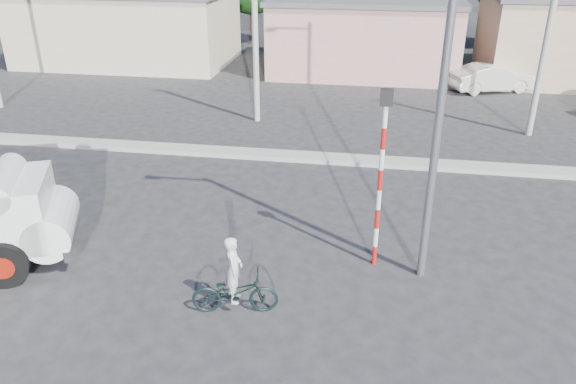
% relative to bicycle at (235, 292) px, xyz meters
% --- Properties ---
extents(ground_plane, '(120.00, 120.00, 0.00)m').
position_rel_bicycle_xyz_m(ground_plane, '(-0.32, 0.87, -0.48)').
color(ground_plane, '#27282A').
rests_on(ground_plane, ground).
extents(median, '(40.00, 0.80, 0.16)m').
position_rel_bicycle_xyz_m(median, '(-0.32, 8.87, -0.40)').
color(median, '#99968E').
rests_on(median, ground).
extents(bicycle, '(1.92, 0.95, 0.96)m').
position_rel_bicycle_xyz_m(bicycle, '(0.00, 0.00, 0.00)').
color(bicycle, black).
rests_on(bicycle, ground).
extents(cyclist, '(0.45, 0.60, 1.51)m').
position_rel_bicycle_xyz_m(cyclist, '(0.00, 0.00, 0.27)').
color(cyclist, silver).
rests_on(cyclist, ground).
extents(car_cream, '(4.34, 2.73, 1.35)m').
position_rel_bicycle_xyz_m(car_cream, '(8.22, 19.39, 0.19)').
color(car_cream, beige).
rests_on(car_cream, ground).
extents(traffic_pole, '(0.28, 0.18, 4.36)m').
position_rel_bicycle_xyz_m(traffic_pole, '(2.88, 2.37, 2.11)').
color(traffic_pole, red).
rests_on(traffic_pole, ground).
extents(streetlight, '(2.34, 0.22, 9.00)m').
position_rel_bicycle_xyz_m(streetlight, '(3.82, 2.07, 4.48)').
color(streetlight, slate).
rests_on(streetlight, ground).
extents(building_row, '(37.80, 7.30, 4.44)m').
position_rel_bicycle_xyz_m(building_row, '(0.78, 22.87, 1.65)').
color(building_row, beige).
rests_on(building_row, ground).
extents(utility_poles, '(35.40, 0.24, 8.00)m').
position_rel_bicycle_xyz_m(utility_poles, '(2.93, 12.87, 3.59)').
color(utility_poles, '#99968E').
rests_on(utility_poles, ground).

